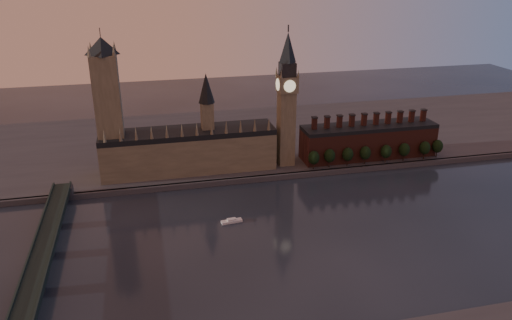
{
  "coord_description": "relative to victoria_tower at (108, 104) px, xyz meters",
  "views": [
    {
      "loc": [
        -95.8,
        -241.12,
        153.76
      ],
      "look_at": [
        -26.63,
        55.0,
        31.72
      ],
      "focal_mm": 35.0,
      "sensor_mm": 36.0,
      "label": 1
    }
  ],
  "objects": [
    {
      "name": "ground",
      "position": [
        120.0,
        -115.0,
        -59.09
      ],
      "size": [
        900.0,
        900.0,
        0.0
      ],
      "primitive_type": "plane",
      "color": "black",
      "rests_on": "ground"
    },
    {
      "name": "north_bank",
      "position": [
        120.0,
        63.04,
        -57.09
      ],
      "size": [
        900.0,
        182.0,
        4.0
      ],
      "color": "#444449",
      "rests_on": "ground"
    },
    {
      "name": "palace_of_westminster",
      "position": [
        55.59,
        -0.09,
        -37.46
      ],
      "size": [
        130.0,
        30.3,
        74.0
      ],
      "color": "gray",
      "rests_on": "north_bank"
    },
    {
      "name": "victoria_tower",
      "position": [
        0.0,
        0.0,
        0.0
      ],
      "size": [
        24.0,
        24.0,
        108.0
      ],
      "color": "gray",
      "rests_on": "north_bank"
    },
    {
      "name": "big_ben",
      "position": [
        130.0,
        -5.0,
        -2.26
      ],
      "size": [
        15.0,
        15.0,
        107.0
      ],
      "color": "gray",
      "rests_on": "north_bank"
    },
    {
      "name": "chimney_block",
      "position": [
        200.0,
        -5.0,
        -41.27
      ],
      "size": [
        110.0,
        25.0,
        37.0
      ],
      "color": "#572921",
      "rests_on": "north_bank"
    },
    {
      "name": "embankment_tree_0",
      "position": [
        147.89,
        -21.1,
        -45.62
      ],
      "size": [
        8.6,
        8.6,
        14.88
      ],
      "color": "black",
      "rests_on": "north_bank"
    },
    {
      "name": "embankment_tree_1",
      "position": [
        161.21,
        -19.95,
        -45.62
      ],
      "size": [
        8.6,
        8.6,
        14.88
      ],
      "color": "black",
      "rests_on": "north_bank"
    },
    {
      "name": "embankment_tree_2",
      "position": [
        176.03,
        -20.41,
        -45.62
      ],
      "size": [
        8.6,
        8.6,
        14.88
      ],
      "color": "black",
      "rests_on": "north_bank"
    },
    {
      "name": "embankment_tree_3",
      "position": [
        190.7,
        -20.56,
        -45.62
      ],
      "size": [
        8.6,
        8.6,
        14.88
      ],
      "color": "black",
      "rests_on": "north_bank"
    },
    {
      "name": "embankment_tree_4",
      "position": [
        207.99,
        -21.48,
        -45.62
      ],
      "size": [
        8.6,
        8.6,
        14.88
      ],
      "color": "black",
      "rests_on": "north_bank"
    },
    {
      "name": "embankment_tree_5",
      "position": [
        224.05,
        -21.0,
        -45.62
      ],
      "size": [
        8.6,
        8.6,
        14.88
      ],
      "color": "black",
      "rests_on": "north_bank"
    },
    {
      "name": "embankment_tree_6",
      "position": [
        242.18,
        -21.06,
        -45.62
      ],
      "size": [
        8.6,
        8.6,
        14.88
      ],
      "color": "black",
      "rests_on": "north_bank"
    },
    {
      "name": "embankment_tree_7",
      "position": [
        254.15,
        -20.06,
        -45.62
      ],
      "size": [
        8.6,
        8.6,
        14.88
      ],
      "color": "black",
      "rests_on": "north_bank"
    },
    {
      "name": "westminster_bridge",
      "position": [
        -35.0,
        -117.7,
        -51.65
      ],
      "size": [
        14.0,
        200.0,
        11.55
      ],
      "color": "black",
      "rests_on": "ground"
    },
    {
      "name": "river_boat",
      "position": [
        72.32,
        -82.56,
        -58.07
      ],
      "size": [
        13.58,
        5.14,
        2.65
      ],
      "rotation": [
        0.0,
        0.0,
        0.1
      ],
      "color": "white",
      "rests_on": "ground"
    }
  ]
}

